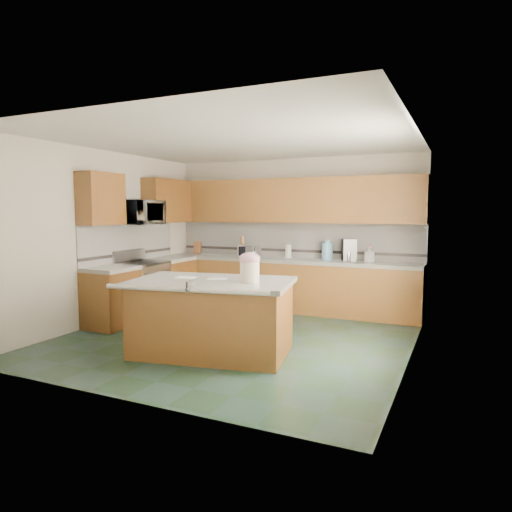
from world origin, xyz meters
The scene contains 52 objects.
floor centered at (0.00, 0.00, 0.00)m, with size 4.60×4.60×0.00m, color black.
ceiling centered at (0.00, 0.00, 2.70)m, with size 4.60×4.60×0.00m, color white.
wall_back centered at (0.00, 2.32, 1.35)m, with size 4.60×0.04×2.70m, color silver.
wall_front centered at (0.00, -2.32, 1.35)m, with size 4.60×0.04×2.70m, color silver.
wall_left centered at (-2.32, 0.00, 1.35)m, with size 0.04×4.60×2.70m, color silver.
wall_right centered at (2.32, 0.00, 1.35)m, with size 0.04×4.60×2.70m, color silver.
back_base_cab centered at (0.00, 2.00, 0.43)m, with size 4.60×0.60×0.86m, color black.
back_countertop centered at (0.00, 2.00, 0.89)m, with size 4.60×0.64×0.06m, color silver.
back_upper_cab centered at (0.00, 2.13, 1.94)m, with size 4.60×0.33×0.78m, color black.
back_backsplash centered at (0.00, 2.29, 1.24)m, with size 4.60×0.02×0.63m, color silver.
back_accent_band centered at (0.00, 2.28, 1.04)m, with size 4.60×0.01×0.05m, color black.
left_base_cab_rear centered at (-2.00, 1.29, 0.43)m, with size 0.60×0.82×0.86m, color black.
left_counter_rear centered at (-2.00, 1.29, 0.89)m, with size 0.64×0.82×0.06m, color silver.
left_base_cab_front centered at (-2.00, -0.24, 0.43)m, with size 0.60×0.72×0.86m, color black.
left_counter_front centered at (-2.00, -0.24, 0.89)m, with size 0.64×0.72×0.06m, color silver.
left_backsplash centered at (-2.29, 0.55, 1.24)m, with size 0.02×2.30×0.63m, color silver.
left_accent_band centered at (-2.28, 0.55, 1.04)m, with size 0.01×2.30×0.05m, color black.
left_upper_cab_rear centered at (-2.13, 1.42, 1.94)m, with size 0.33×1.09×0.78m, color black.
left_upper_cab_front centered at (-2.13, -0.24, 1.94)m, with size 0.33×0.72×0.78m, color black.
range_body centered at (-2.00, 0.50, 0.44)m, with size 0.60×0.76×0.88m, color #B7B7BC.
range_oven_door centered at (-1.71, 0.50, 0.40)m, with size 0.02×0.68×0.55m, color black.
range_cooktop centered at (-2.00, 0.50, 0.90)m, with size 0.62×0.78×0.04m, color black.
range_handle centered at (-1.68, 0.50, 0.78)m, with size 0.02×0.02×0.66m, color #B7B7BC.
range_backguard centered at (-2.26, 0.50, 1.02)m, with size 0.06×0.76×0.18m, color #B7B7BC.
microwave centered at (-2.00, 0.50, 1.73)m, with size 0.73×0.50×0.41m, color #B7B7BC.
island_base centered at (0.05, -0.73, 0.43)m, with size 1.84×1.05×0.86m, color black.
island_top centered at (0.05, -0.73, 0.89)m, with size 1.94×1.15×0.06m, color silver.
island_bullnose centered at (0.05, -1.31, 0.89)m, with size 0.06×0.06×1.94m, color silver.
treat_jar centered at (0.55, -0.70, 1.04)m, with size 0.23×0.23×0.24m, color silver.
treat_jar_lid centered at (0.55, -0.70, 1.20)m, with size 0.25×0.25×0.15m, color pink.
treat_jar_knob centered at (0.55, -0.70, 1.25)m, with size 0.03×0.03×0.08m, color tan.
treat_jar_knob_end_l centered at (0.51, -0.70, 1.25)m, with size 0.04×0.04×0.04m, color tan.
treat_jar_knob_end_r centered at (0.59, -0.70, 1.25)m, with size 0.04×0.04×0.04m, color tan.
soap_bottle_island centered at (0.55, -0.60, 1.10)m, with size 0.14×0.14×0.36m, color teal.
paper_sheet_a centered at (0.08, -0.65, 0.92)m, with size 0.24×0.18×0.00m, color white.
paper_sheet_b centered at (-0.34, -0.70, 0.92)m, with size 0.26×0.19×0.00m, color white.
clamp_body centered at (0.11, -1.29, 0.93)m, with size 0.03×0.11×0.10m, color black.
clamp_handle centered at (0.11, -1.35, 0.91)m, with size 0.02×0.02×0.08m, color black.
knife_block centered at (-1.89, 2.05, 1.04)m, with size 0.13×0.11×0.24m, color #472814.
utensil_crock centered at (-0.93, 2.08, 0.99)m, with size 0.12×0.12×0.15m, color black.
utensil_bundle centered at (-0.93, 2.08, 1.18)m, with size 0.07×0.07×0.22m, color #472814.
toaster_oven centered at (-0.77, 2.05, 1.03)m, with size 0.37×0.25×0.21m, color #B7B7BC.
toaster_oven_door centered at (-0.77, 1.93, 1.03)m, with size 0.33×0.01×0.17m, color black.
paper_towel centered at (-0.02, 2.10, 1.04)m, with size 0.11×0.11×0.24m, color white.
paper_towel_base centered at (-0.02, 2.10, 0.93)m, with size 0.16×0.16×0.01m, color #B7B7BC.
water_jug centered at (0.71, 2.06, 1.07)m, with size 0.18×0.18×0.30m, color #5592B0.
water_jug_neck centered at (0.71, 2.06, 1.24)m, with size 0.09×0.09×0.04m, color #5592B0.
coffee_maker centered at (1.08, 2.08, 1.11)m, with size 0.22×0.24×0.37m, color black.
coffee_carafe centered at (1.08, 2.03, 1.00)m, with size 0.15×0.15×0.15m, color black.
soap_bottle_back centered at (1.42, 2.05, 1.05)m, with size 0.12×0.12×0.26m, color white.
soap_back_cap centered at (1.42, 2.05, 1.19)m, with size 0.02×0.02×0.03m, color red.
window_light_proxy centered at (2.29, -0.20, 1.50)m, with size 0.02×1.40×1.10m, color white.
Camera 1 is at (2.85, -5.51, 1.76)m, focal length 32.00 mm.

